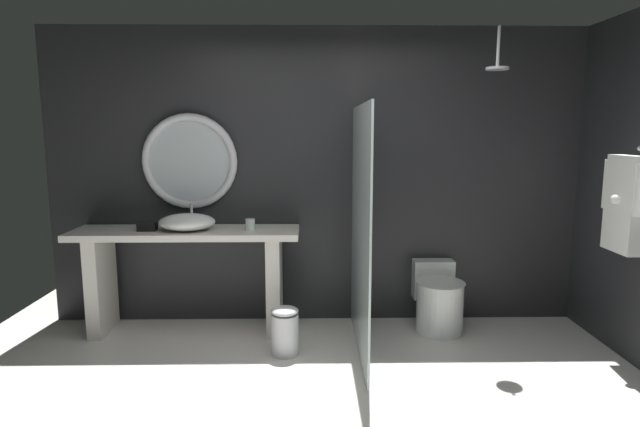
% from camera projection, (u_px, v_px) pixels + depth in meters
% --- Properties ---
extents(back_wall_panel, '(4.80, 0.10, 2.60)m').
position_uv_depth(back_wall_panel, '(320.00, 178.00, 4.70)').
color(back_wall_panel, '#232326').
rests_on(back_wall_panel, ground_plane).
extents(vanity_counter, '(1.90, 0.52, 0.89)m').
position_uv_depth(vanity_counter, '(187.00, 264.00, 4.46)').
color(vanity_counter, silver).
rests_on(vanity_counter, ground_plane).
extents(vessel_sink, '(0.47, 0.38, 0.23)m').
position_uv_depth(vessel_sink, '(187.00, 222.00, 4.37)').
color(vessel_sink, white).
rests_on(vessel_sink, vanity_counter).
extents(tumbler_cup, '(0.08, 0.08, 0.10)m').
position_uv_depth(tumbler_cup, '(250.00, 224.00, 4.39)').
color(tumbler_cup, silver).
rests_on(tumbler_cup, vanity_counter).
extents(tissue_box, '(0.15, 0.10, 0.07)m').
position_uv_depth(tissue_box, '(147.00, 226.00, 4.37)').
color(tissue_box, black).
rests_on(tissue_box, vanity_counter).
extents(round_wall_mirror, '(0.83, 0.07, 0.83)m').
position_uv_depth(round_wall_mirror, '(190.00, 161.00, 4.56)').
color(round_wall_mirror, silver).
extents(shower_glass_panel, '(0.02, 1.40, 1.91)m').
position_uv_depth(shower_glass_panel, '(360.00, 231.00, 4.01)').
color(shower_glass_panel, silver).
rests_on(shower_glass_panel, ground_plane).
extents(rain_shower_head, '(0.17, 0.17, 0.32)m').
position_uv_depth(rain_shower_head, '(497.00, 64.00, 4.00)').
color(rain_shower_head, silver).
extents(hanging_bathrobe, '(0.20, 0.51, 0.78)m').
position_uv_depth(hanging_bathrobe, '(626.00, 200.00, 3.82)').
color(hanging_bathrobe, silver).
extents(toilet, '(0.41, 0.58, 0.57)m').
position_uv_depth(toilet, '(438.00, 300.00, 4.53)').
color(toilet, white).
rests_on(toilet, ground_plane).
extents(waste_bin, '(0.21, 0.21, 0.38)m').
position_uv_depth(waste_bin, '(285.00, 330.00, 4.05)').
color(waste_bin, silver).
rests_on(waste_bin, ground_plane).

